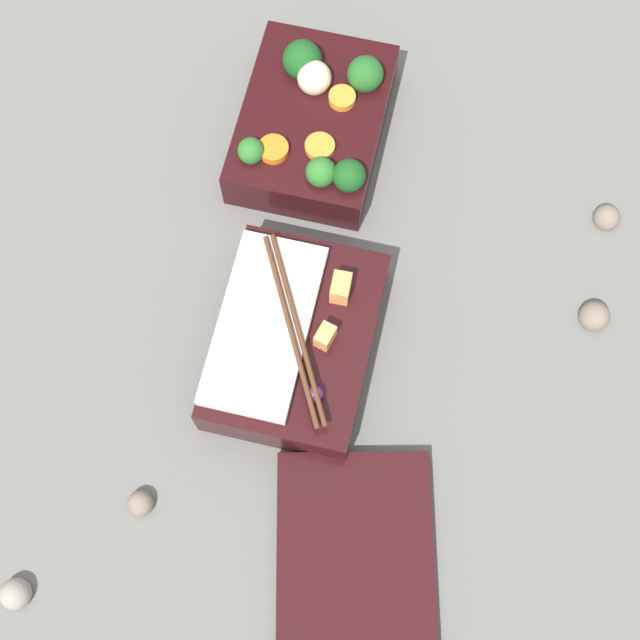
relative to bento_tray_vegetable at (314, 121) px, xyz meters
The scene contains 8 objects.
ground_plane 0.13m from the bento_tray_vegetable, ahead, with size 3.00×3.00×0.00m, color slate.
bento_tray_vegetable is the anchor object (origin of this frame).
bento_tray_rice 0.24m from the bento_tray_vegetable, ahead, with size 0.20×0.14×0.07m.
bento_lid 0.44m from the bento_tray_vegetable, 18.04° to the left, with size 0.19×0.14×0.02m, color black.
pebble_0 0.32m from the bento_tray_vegetable, 84.78° to the left, with size 0.03×0.03×0.03m, color #7A6B5B.
pebble_1 0.35m from the bento_tray_vegetable, 66.14° to the left, with size 0.03×0.03×0.03m, color #7A6B5B.
pebble_2 0.42m from the bento_tray_vegetable, ahead, with size 0.02×0.02×0.02m, color #7A6B5B.
pebble_3 0.54m from the bento_tray_vegetable, 16.10° to the right, with size 0.03×0.03×0.03m, color gray.
Camera 1 is at (0.37, 0.11, 0.83)m, focal length 50.00 mm.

